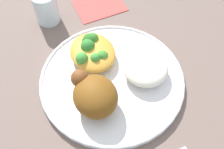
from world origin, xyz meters
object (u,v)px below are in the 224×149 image
object	(u,v)px
roasted_chicken	(94,95)
water_glass	(46,8)
plate	(112,79)
napkin	(99,6)
rice_pile	(145,68)
mac_cheese_with_broccoli	(92,50)

from	to	relation	value
roasted_chicken	water_glass	distance (m)	0.27
plate	napkin	size ratio (longest dim) A/B	2.42
plate	rice_pile	world-z (taller)	rice_pile
mac_cheese_with_broccoli	water_glass	distance (m)	0.17
roasted_chicken	mac_cheese_with_broccoli	distance (m)	0.12
water_glass	napkin	xyz separation A→B (m)	(-0.01, -0.13, -0.04)
plate	napkin	bearing A→B (deg)	-18.72
napkin	roasted_chicken	bearing A→B (deg)	153.31
water_glass	mac_cheese_with_broccoli	bearing A→B (deg)	-164.61
rice_pile	mac_cheese_with_broccoli	xyz separation A→B (m)	(0.09, 0.08, 0.00)
rice_pile	plate	bearing A→B (deg)	73.16
napkin	plate	bearing A→B (deg)	161.28
roasted_chicken	mac_cheese_with_broccoli	size ratio (longest dim) A/B	0.91
rice_pile	napkin	size ratio (longest dim) A/B	0.76
roasted_chicken	rice_pile	distance (m)	0.12
mac_cheese_with_broccoli	plate	bearing A→B (deg)	-169.43
rice_pile	mac_cheese_with_broccoli	bearing A→B (deg)	41.21
napkin	mac_cheese_with_broccoli	bearing A→B (deg)	149.90
roasted_chicken	mac_cheese_with_broccoli	xyz separation A→B (m)	(0.11, -0.04, -0.01)
water_glass	napkin	bearing A→B (deg)	-94.66
mac_cheese_with_broccoli	napkin	distance (m)	0.18
mac_cheese_with_broccoli	napkin	size ratio (longest dim) A/B	0.90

